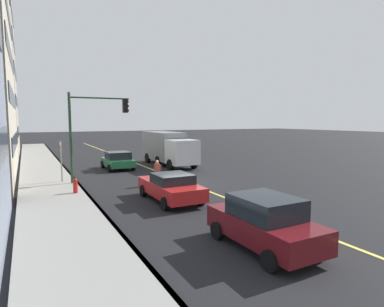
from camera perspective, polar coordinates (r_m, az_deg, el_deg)
ground at (r=20.62m, az=-1.04°, el=-5.26°), size 200.00×200.00×0.00m
sidewalk_slab at (r=18.54m, az=-23.60°, el=-6.82°), size 80.00×3.35×0.15m
curb_edge at (r=18.71m, az=-18.70°, el=-6.52°), size 80.00×0.16×0.15m
lane_stripe_center at (r=20.62m, az=-1.04°, el=-5.25°), size 80.00×0.16×0.01m
car_maroon at (r=10.44m, az=12.84°, el=-11.91°), size 4.00×1.98×1.68m
car_red at (r=16.00m, az=-3.83°, el=-5.96°), size 4.50×2.05×1.40m
car_green at (r=26.86m, az=-13.19°, el=-1.18°), size 3.80×2.12×1.46m
truck_gray at (r=28.63m, az=-4.39°, el=1.11°), size 7.79×2.42×2.94m
pedestrian_with_backpack at (r=19.84m, az=-6.20°, el=-3.09°), size 0.39×0.39×1.57m
traffic_light_mast at (r=20.96m, az=-17.18°, el=5.40°), size 0.28×3.79×5.71m
street_sign_post at (r=21.67m, az=-22.40°, el=-0.82°), size 0.60×0.08×2.75m
fire_hydrant at (r=18.20m, az=-20.18°, el=-5.67°), size 0.24×0.24×0.94m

